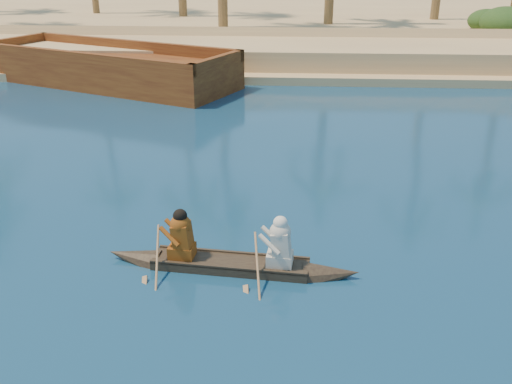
# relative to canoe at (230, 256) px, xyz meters

# --- Properties ---
(sandy_embankment) EXTENTS (150.00, 51.00, 1.50)m
(sandy_embankment) POSITION_rel_canoe_xyz_m (-8.00, 40.80, 0.27)
(sandy_embankment) COLOR #D9B47A
(sandy_embankment) RESTS_ON ground
(shrub_cluster) EXTENTS (100.00, 6.00, 2.40)m
(shrub_cluster) POSITION_rel_canoe_xyz_m (-8.00, 25.42, 0.94)
(shrub_cluster) COLOR #1A3B15
(shrub_cluster) RESTS_ON ground
(canoe) EXTENTS (4.91, 1.13, 1.34)m
(canoe) POSITION_rel_canoe_xyz_m (0.00, 0.00, 0.00)
(canoe) COLOR #403422
(canoe) RESTS_ON ground
(barge_mid) EXTENTS (12.44, 8.48, 1.98)m
(barge_mid) POSITION_rel_canoe_xyz_m (-7.19, 15.92, 0.43)
(barge_mid) COLOR brown
(barge_mid) RESTS_ON ground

